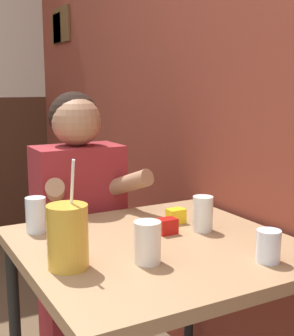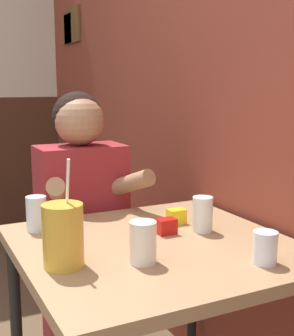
% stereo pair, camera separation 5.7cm
% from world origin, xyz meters
% --- Properties ---
extents(brick_wall_right, '(0.08, 4.77, 2.70)m').
position_xyz_m(brick_wall_right, '(1.41, 1.39, 1.35)').
color(brick_wall_right, brown).
rests_on(brick_wall_right, ground_plane).
extents(main_table, '(0.80, 0.80, 0.73)m').
position_xyz_m(main_table, '(0.96, 0.26, 0.65)').
color(main_table, '#93704C').
rests_on(main_table, ground_plane).
extents(person_seated, '(0.42, 0.40, 1.17)m').
position_xyz_m(person_seated, '(0.91, 0.80, 0.61)').
color(person_seated, maroon).
rests_on(person_seated, ground_plane).
extents(cocktail_pitcher, '(0.11, 0.11, 0.29)m').
position_xyz_m(cocktail_pitcher, '(0.66, 0.20, 0.81)').
color(cocktail_pitcher, gold).
rests_on(cocktail_pitcher, main_table).
extents(glass_near_pitcher, '(0.07, 0.07, 0.09)m').
position_xyz_m(glass_near_pitcher, '(1.15, -0.02, 0.77)').
color(glass_near_pitcher, silver).
rests_on(glass_near_pitcher, main_table).
extents(glass_center, '(0.07, 0.07, 0.11)m').
position_xyz_m(glass_center, '(1.15, 0.29, 0.79)').
color(glass_center, silver).
rests_on(glass_center, main_table).
extents(glass_far_side, '(0.07, 0.07, 0.11)m').
position_xyz_m(glass_far_side, '(0.86, 0.13, 0.79)').
color(glass_far_side, silver).
rests_on(glass_far_side, main_table).
extents(glass_by_brick, '(0.07, 0.07, 0.11)m').
position_xyz_m(glass_by_brick, '(0.67, 0.54, 0.79)').
color(glass_by_brick, silver).
rests_on(glass_by_brick, main_table).
extents(condiment_ketchup, '(0.06, 0.04, 0.05)m').
position_xyz_m(condiment_ketchup, '(1.03, 0.32, 0.75)').
color(condiment_ketchup, '#B7140F').
rests_on(condiment_ketchup, main_table).
extents(condiment_mustard, '(0.06, 0.04, 0.05)m').
position_xyz_m(condiment_mustard, '(1.12, 0.41, 0.75)').
color(condiment_mustard, yellow).
rests_on(condiment_mustard, main_table).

